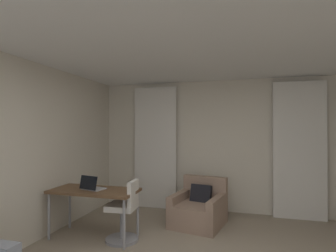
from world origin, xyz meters
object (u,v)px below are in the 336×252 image
at_px(desk_chair, 125,214).
at_px(laptop, 92,187).
at_px(desk, 94,194).
at_px(armchair, 199,209).

distance_m(desk_chair, laptop, 0.64).
relative_size(desk, desk_chair, 1.48).
bearing_deg(desk, laptop, -133.19).
relative_size(armchair, desk_chair, 1.13).
xyz_separation_m(armchair, laptop, (-1.46, -1.00, 0.51)).
relative_size(armchair, desk, 0.76).
height_order(armchair, desk, armchair).
height_order(desk, laptop, laptop).
height_order(desk_chair, laptop, laptop).
bearing_deg(desk_chair, desk, -179.33).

